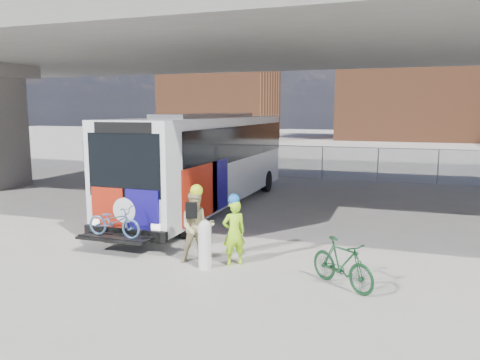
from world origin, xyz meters
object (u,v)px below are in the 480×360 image
at_px(bollard, 205,243).
at_px(cyclist_hivis, 234,231).
at_px(bike_parked, 342,264).
at_px(bus, 209,154).
at_px(cyclist_tan, 197,226).

bearing_deg(bollard, cyclist_hivis, 41.80).
height_order(bollard, bike_parked, bollard).
bearing_deg(bus, cyclist_hivis, -62.54).
distance_m(bollard, cyclist_hivis, 0.79).
bearing_deg(bus, bollard, -68.31).
xyz_separation_m(bus, cyclist_tan, (2.34, -6.45, -1.17)).
bearing_deg(bollard, bus, 111.69).
bearing_deg(cyclist_hivis, bollard, 2.22).
bearing_deg(bike_parked, bus, 77.86).
xyz_separation_m(bollard, cyclist_tan, (-0.38, 0.39, 0.30)).
bearing_deg(bike_parked, cyclist_hivis, 113.27).
height_order(bus, bollard, bus).
bearing_deg(cyclist_hivis, bus, -102.13).
distance_m(bus, cyclist_hivis, 7.24).
bearing_deg(bollard, bike_parked, -2.92).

